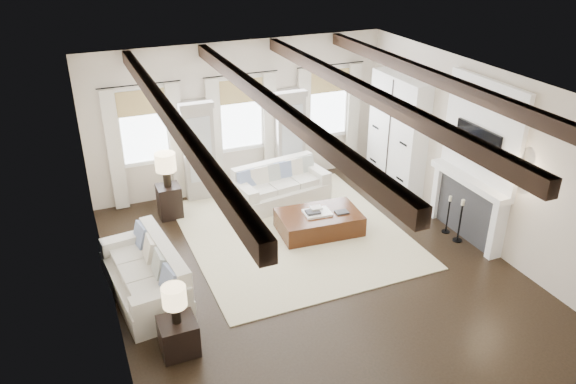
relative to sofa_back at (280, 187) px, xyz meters
name	(u,v)px	position (x,y,z in m)	size (l,w,h in m)	color
ground	(314,271)	(-0.44, -2.64, -0.35)	(7.50, 7.50, 0.00)	black
room_shell	(333,144)	(0.31, -1.74, 1.54)	(6.54, 7.54, 3.22)	beige
area_rug	(294,233)	(-0.24, -1.34, -0.34)	(3.91, 4.28, 0.02)	beige
sofa_back	(280,187)	(0.00, 0.00, 0.00)	(2.08, 1.18, 0.84)	silver
sofa_left	(148,276)	(-3.13, -2.21, 0.01)	(1.15, 2.15, 0.88)	silver
ottoman	(319,222)	(0.22, -1.46, -0.14)	(1.53, 0.96, 0.40)	black
tray	(317,213)	(0.18, -1.46, 0.08)	(0.50, 0.38, 0.04)	white
book_lower	(313,212)	(0.08, -1.47, 0.12)	(0.26, 0.20, 0.04)	#262628
book_upper	(316,208)	(0.18, -1.40, 0.15)	(0.22, 0.17, 0.03)	beige
book_loose	(342,212)	(0.62, -1.61, 0.07)	(0.24, 0.18, 0.03)	#262628
side_table_front	(179,336)	(-2.99, -3.66, -0.09)	(0.51, 0.51, 0.51)	black
lamp_front	(174,298)	(-2.99, -3.66, 0.55)	(0.33, 0.33, 0.57)	black
side_table_back	(169,201)	(-2.26, 0.27, -0.01)	(0.45, 0.45, 0.67)	black
lamp_back	(166,164)	(-2.26, 0.27, 0.80)	(0.40, 0.40, 0.69)	black
candlestick_near	(460,224)	(2.46, -2.76, 0.01)	(0.17, 0.17, 0.86)	black
candlestick_far	(448,217)	(2.46, -2.42, -0.03)	(0.16, 0.16, 0.77)	black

